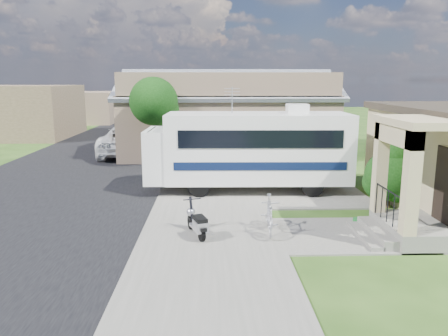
{
  "coord_description": "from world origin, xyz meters",
  "views": [
    {
      "loc": [
        -0.93,
        -12.85,
        4.39
      ],
      "look_at": [
        -0.5,
        2.5,
        1.3
      ],
      "focal_mm": 35.0,
      "sensor_mm": 36.0,
      "label": 1
    }
  ],
  "objects_px": {
    "scooter": "(197,223)",
    "pickup_truck": "(128,140)",
    "motorhome": "(250,148)",
    "garden_hose": "(359,222)",
    "bicycle": "(269,216)",
    "shrub": "(391,173)",
    "van": "(135,128)"
  },
  "relations": [
    {
      "from": "van",
      "to": "bicycle",
      "type": "bearing_deg",
      "value": -80.59
    },
    {
      "from": "motorhome",
      "to": "garden_hose",
      "type": "xyz_separation_m",
      "value": [
        3.03,
        -4.36,
        -1.67
      ]
    },
    {
      "from": "shrub",
      "to": "scooter",
      "type": "xyz_separation_m",
      "value": [
        -6.67,
        -2.9,
        -0.77
      ]
    },
    {
      "from": "shrub",
      "to": "scooter",
      "type": "relative_size",
      "value": 1.63
    },
    {
      "from": "van",
      "to": "garden_hose",
      "type": "distance_m",
      "value": 22.41
    },
    {
      "from": "pickup_truck",
      "to": "van",
      "type": "height_order",
      "value": "van"
    },
    {
      "from": "motorhome",
      "to": "scooter",
      "type": "xyz_separation_m",
      "value": [
        -1.94,
        -5.38,
        -1.31
      ]
    },
    {
      "from": "pickup_truck",
      "to": "scooter",
      "type": "bearing_deg",
      "value": 103.81
    },
    {
      "from": "motorhome",
      "to": "garden_hose",
      "type": "bearing_deg",
      "value": -54.17
    },
    {
      "from": "motorhome",
      "to": "bicycle",
      "type": "xyz_separation_m",
      "value": [
        0.13,
        -5.12,
        -1.22
      ]
    },
    {
      "from": "scooter",
      "to": "bicycle",
      "type": "xyz_separation_m",
      "value": [
        2.07,
        0.26,
        0.09
      ]
    },
    {
      "from": "motorhome",
      "to": "garden_hose",
      "type": "height_order",
      "value": "motorhome"
    },
    {
      "from": "van",
      "to": "garden_hose",
      "type": "relative_size",
      "value": 16.96
    },
    {
      "from": "shrub",
      "to": "garden_hose",
      "type": "xyz_separation_m",
      "value": [
        -1.7,
        -1.88,
        -1.14
      ]
    },
    {
      "from": "motorhome",
      "to": "shrub",
      "type": "distance_m",
      "value": 5.36
    },
    {
      "from": "shrub",
      "to": "van",
      "type": "relative_size",
      "value": 0.38
    },
    {
      "from": "scooter",
      "to": "pickup_truck",
      "type": "xyz_separation_m",
      "value": [
        -4.59,
        14.33,
        0.44
      ]
    },
    {
      "from": "motorhome",
      "to": "shrub",
      "type": "relative_size",
      "value": 3.36
    },
    {
      "from": "bicycle",
      "to": "motorhome",
      "type": "bearing_deg",
      "value": 95.62
    },
    {
      "from": "pickup_truck",
      "to": "motorhome",
      "type": "bearing_deg",
      "value": 122.14
    },
    {
      "from": "bicycle",
      "to": "pickup_truck",
      "type": "height_order",
      "value": "pickup_truck"
    },
    {
      "from": "motorhome",
      "to": "pickup_truck",
      "type": "relative_size",
      "value": 1.26
    },
    {
      "from": "scooter",
      "to": "van",
      "type": "bearing_deg",
      "value": 85.67
    },
    {
      "from": "scooter",
      "to": "bicycle",
      "type": "bearing_deg",
      "value": -11.61
    },
    {
      "from": "motorhome",
      "to": "shrub",
      "type": "xyz_separation_m",
      "value": [
        4.73,
        -2.47,
        -0.54
      ]
    },
    {
      "from": "scooter",
      "to": "garden_hose",
      "type": "bearing_deg",
      "value": -7.07
    },
    {
      "from": "bicycle",
      "to": "van",
      "type": "distance_m",
      "value": 21.94
    },
    {
      "from": "scooter",
      "to": "bicycle",
      "type": "height_order",
      "value": "bicycle"
    },
    {
      "from": "scooter",
      "to": "bicycle",
      "type": "distance_m",
      "value": 2.09
    },
    {
      "from": "motorhome",
      "to": "bicycle",
      "type": "relative_size",
      "value": 4.49
    },
    {
      "from": "scooter",
      "to": "pickup_truck",
      "type": "distance_m",
      "value": 15.06
    },
    {
      "from": "scooter",
      "to": "pickup_truck",
      "type": "relative_size",
      "value": 0.23
    }
  ]
}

